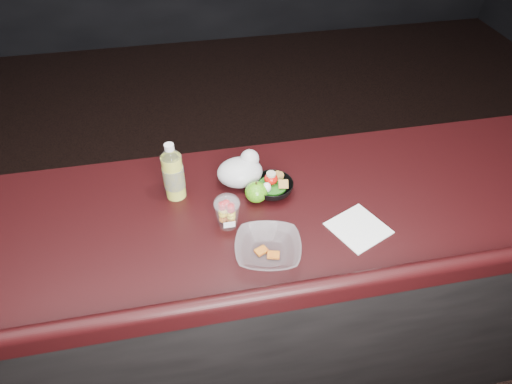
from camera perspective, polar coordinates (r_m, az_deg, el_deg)
counter at (r=1.90m, az=-3.10°, el=-13.66°), size 4.06×0.71×1.02m
lemonade_bottle at (r=1.54m, az=-10.27°, el=2.10°), size 0.07×0.07×0.21m
fruit_cup at (r=1.43m, az=-3.62°, el=-2.42°), size 0.08×0.08×0.12m
green_apple at (r=1.53m, az=0.03°, el=-0.01°), size 0.08×0.08×0.08m
plastic_bag at (r=1.59m, az=-1.86°, el=2.70°), size 0.16×0.13×0.12m
snack_bowl at (r=1.57m, az=2.04°, el=0.67°), size 0.16×0.16×0.08m
takeout_bowl at (r=1.37m, az=1.50°, el=-7.17°), size 0.23×0.23×0.05m
paper_napkin at (r=1.49m, az=12.68°, el=-4.43°), size 0.21×0.21×0.00m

